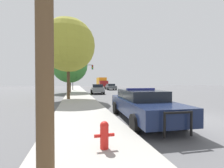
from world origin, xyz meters
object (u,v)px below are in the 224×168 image
traffic_light (81,71)px  car_background_midblock (97,89)px  box_truck (102,82)px  tree_sidewalk_near (68,45)px  police_car (142,104)px  car_background_oncoming (111,87)px  fire_hydrant (104,134)px  tree_sidewalk_mid (70,65)px

traffic_light → car_background_midblock: (1.96, -8.75, -3.09)m
box_truck → tree_sidewalk_near: 28.82m
police_car → car_background_oncoming: size_ratio=1.24×
police_car → tree_sidewalk_near: (-3.67, 8.67, 4.57)m
traffic_light → tree_sidewalk_near: (-1.91, -15.60, 1.49)m
box_truck → tree_sidewalk_near: size_ratio=1.01×
police_car → fire_hydrant: bearing=53.2°
car_background_midblock → tree_sidewalk_near: (-3.87, -6.85, 4.59)m
box_truck → tree_sidewalk_mid: tree_sidewalk_mid is taller
tree_sidewalk_mid → box_truck: bearing=65.2°
traffic_light → fire_hydrant: bearing=-91.4°
box_truck → tree_sidewalk_mid: bearing=66.7°
police_car → traffic_light: bearing=-82.4°
car_background_oncoming → tree_sidewalk_near: (-8.24, -16.29, 4.63)m
box_truck → car_background_oncoming: bearing=91.4°
police_car → tree_sidewalk_near: size_ratio=0.69×
traffic_light → tree_sidewalk_mid: (-2.03, -6.37, 0.52)m
box_truck → tree_sidewalk_mid: size_ratio=1.12×
fire_hydrant → traffic_light: (0.64, 27.09, 3.34)m
fire_hydrant → tree_sidewalk_near: 12.53m
traffic_light → box_truck: (6.36, 11.75, -2.25)m
car_background_oncoming → police_car: bearing=82.4°
traffic_light → car_background_oncoming: bearing=6.2°
fire_hydrant → box_truck: bearing=79.8°
police_car → tree_sidewalk_near: 10.46m
traffic_light → tree_sidewalk_mid: 6.71m
police_car → fire_hydrant: (-2.39, -2.82, -0.26)m
car_background_oncoming → tree_sidewalk_near: tree_sidewalk_near is taller
car_background_midblock → box_truck: (4.40, 20.50, 0.85)m
traffic_light → tree_sidewalk_mid: tree_sidewalk_mid is taller
police_car → car_background_oncoming: (4.58, 24.96, -0.05)m
police_car → traffic_light: (-1.75, 24.27, 3.08)m
fire_hydrant → car_background_midblock: bearing=81.9°
box_truck → car_background_midblock: bearing=79.4°
car_background_midblock → traffic_light: bearing=106.2°
traffic_light → tree_sidewalk_near: 15.79m
car_background_midblock → tree_sidewalk_near: size_ratio=0.51×
police_car → box_truck: size_ratio=0.68×
fire_hydrant → car_background_midblock: car_background_midblock is taller
traffic_light → car_background_midblock: traffic_light is taller
police_car → tree_sidewalk_mid: (-3.78, 17.90, 3.60)m
police_car → car_background_midblock: (0.21, 15.52, -0.02)m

